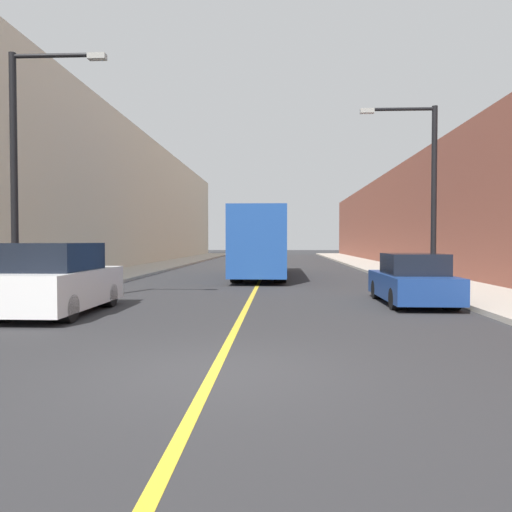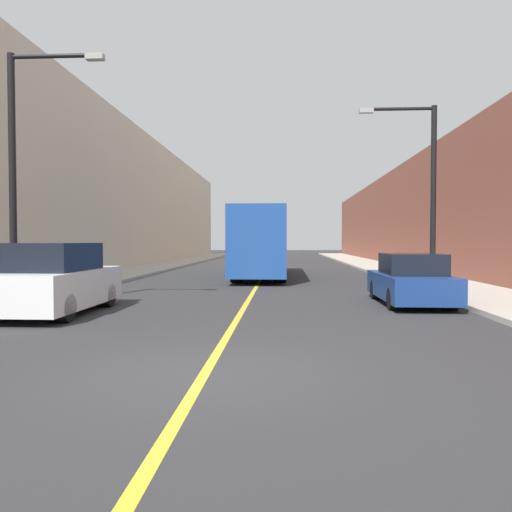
{
  "view_description": "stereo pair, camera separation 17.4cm",
  "coord_description": "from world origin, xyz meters",
  "px_view_note": "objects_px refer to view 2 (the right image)",
  "views": [
    {
      "loc": [
        0.97,
        -7.17,
        1.93
      ],
      "look_at": [
        -0.14,
        16.03,
        1.23
      ],
      "focal_mm": 35.0,
      "sensor_mm": 36.0,
      "label": 1
    },
    {
      "loc": [
        1.14,
        -7.16,
        1.93
      ],
      "look_at": [
        -0.14,
        16.03,
        1.23
      ],
      "focal_mm": 35.0,
      "sensor_mm": 36.0,
      "label": 2
    }
  ],
  "objects_px": {
    "parked_suv_left": "(56,281)",
    "street_lamp_left": "(21,160)",
    "bus": "(262,242)",
    "street_lamp_right": "(426,183)",
    "car_right_near": "(411,282)"
  },
  "relations": [
    {
      "from": "parked_suv_left",
      "to": "street_lamp_left",
      "type": "height_order",
      "value": "street_lamp_left"
    },
    {
      "from": "parked_suv_left",
      "to": "street_lamp_left",
      "type": "distance_m",
      "value": 3.76
    },
    {
      "from": "bus",
      "to": "street_lamp_right",
      "type": "distance_m",
      "value": 10.61
    },
    {
      "from": "street_lamp_left",
      "to": "street_lamp_right",
      "type": "distance_m",
      "value": 13.35
    },
    {
      "from": "street_lamp_left",
      "to": "parked_suv_left",
      "type": "bearing_deg",
      "value": -34.2
    },
    {
      "from": "car_right_near",
      "to": "street_lamp_left",
      "type": "distance_m",
      "value": 11.91
    },
    {
      "from": "car_right_near",
      "to": "street_lamp_right",
      "type": "height_order",
      "value": "street_lamp_right"
    },
    {
      "from": "bus",
      "to": "street_lamp_left",
      "type": "relative_size",
      "value": 1.62
    },
    {
      "from": "bus",
      "to": "street_lamp_right",
      "type": "xyz_separation_m",
      "value": [
        6.28,
        -8.27,
        2.13
      ]
    },
    {
      "from": "bus",
      "to": "parked_suv_left",
      "type": "height_order",
      "value": "bus"
    },
    {
      "from": "parked_suv_left",
      "to": "bus",
      "type": "bearing_deg",
      "value": 70.69
    },
    {
      "from": "car_right_near",
      "to": "street_lamp_right",
      "type": "distance_m",
      "value": 4.66
    },
    {
      "from": "bus",
      "to": "street_lamp_right",
      "type": "bearing_deg",
      "value": -52.78
    },
    {
      "from": "car_right_near",
      "to": "street_lamp_right",
      "type": "bearing_deg",
      "value": 67.4
    },
    {
      "from": "car_right_near",
      "to": "street_lamp_right",
      "type": "xyz_separation_m",
      "value": [
        1.26,
        3.02,
        3.31
      ]
    }
  ]
}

